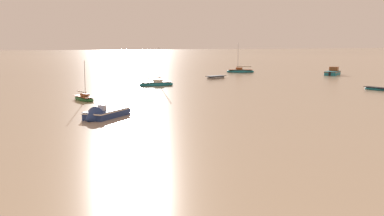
% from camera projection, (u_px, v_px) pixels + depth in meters
% --- Properties ---
extents(sailboat_moored_0, '(6.64, 4.50, 7.17)m').
position_uv_depth(sailboat_moored_0, '(240.00, 71.00, 110.08)').
color(sailboat_moored_0, '#197084').
rests_on(sailboat_moored_0, ground).
extents(sailboat_moored_1, '(2.61, 4.81, 5.15)m').
position_uv_depth(sailboat_moored_1, '(84.00, 98.00, 58.11)').
color(sailboat_moored_1, '#23602D').
rests_on(sailboat_moored_1, ground).
extents(sailboat_moored_2, '(5.95, 1.96, 6.62)m').
position_uv_depth(sailboat_moored_2, '(156.00, 84.00, 77.04)').
color(sailboat_moored_2, '#197084').
rests_on(sailboat_moored_2, ground).
extents(motorboat_moored_0, '(5.72, 5.75, 2.07)m').
position_uv_depth(motorboat_moored_0, '(102.00, 116.00, 44.34)').
color(motorboat_moored_0, navy).
rests_on(motorboat_moored_0, ground).
extents(motorboat_moored_1, '(6.61, 6.18, 2.56)m').
position_uv_depth(motorboat_moored_1, '(333.00, 73.00, 102.55)').
color(motorboat_moored_1, '#197084').
rests_on(motorboat_moored_1, ground).
extents(rowboat_moored_3, '(4.94, 3.14, 0.74)m').
position_uv_depth(rowboat_moored_3, '(216.00, 77.00, 92.49)').
color(rowboat_moored_3, gray).
rests_on(rowboat_moored_3, ground).
extents(rowboat_moored_5, '(2.22, 3.99, 0.60)m').
position_uv_depth(rowboat_moored_5, '(376.00, 89.00, 70.45)').
color(rowboat_moored_5, '#197084').
rests_on(rowboat_moored_5, ground).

